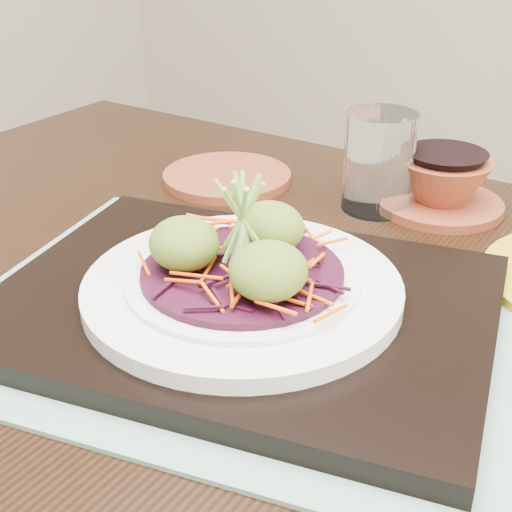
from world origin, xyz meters
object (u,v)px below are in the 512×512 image
Objects in this scene: dining_table at (274,393)px; white_plate at (242,286)px; serving_tray at (243,305)px; terracotta_bowl_set at (442,187)px; water_glass at (379,162)px; terracotta_side_plate at (227,177)px.

white_plate is (-0.01, -0.04, 0.13)m from dining_table.
terracotta_bowl_set is at bearing 67.30° from serving_tray.
white_plate is at bearing -88.11° from water_glass.
dining_table is 4.57× the size of white_plate.
terracotta_side_plate is (-0.20, 0.25, -0.03)m from white_plate.
water_glass is (0.19, 0.03, 0.05)m from terracotta_side_plate.
water_glass reaches higher than dining_table.
dining_table is 0.13m from white_plate.
dining_table is 7.65× the size of terracotta_side_plate.
dining_table is at bearing 60.84° from serving_tray.
serving_tray reaches higher than dining_table.
white_plate is 0.32m from terracotta_side_plate.
water_glass is (-0.01, 0.27, 0.02)m from white_plate.
terracotta_side_plate reaches higher than dining_table.
white_plate is 0.32m from terracotta_bowl_set.
dining_table is 0.31m from terracotta_bowl_set.
serving_tray is 0.32m from terracotta_bowl_set.
terracotta_bowl_set is (0.05, 0.31, 0.01)m from serving_tray.
terracotta_bowl_set is at bearing 80.88° from dining_table.
water_glass is 0.08m from terracotta_bowl_set.
white_plate is 1.52× the size of terracotta_bowl_set.
water_glass is 0.64× the size of terracotta_bowl_set.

